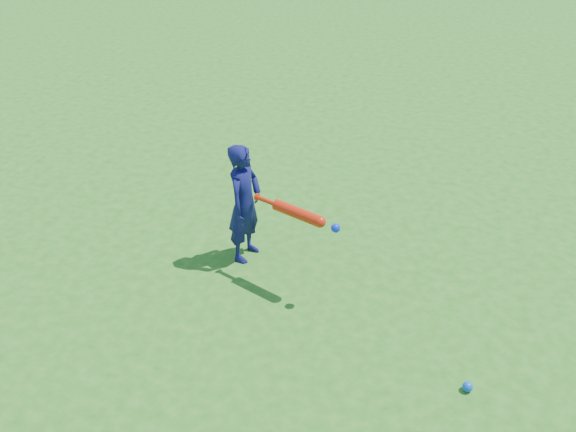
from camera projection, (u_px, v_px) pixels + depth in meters
The scene contains 4 objects.
ground at pixel (268, 290), 5.71m from camera, with size 80.00×80.00×0.00m, color #216618.
child at pixel (245, 203), 5.86m from camera, with size 0.42×0.28×1.16m, color #10124B.
ground_ball_blue at pixel (468, 387), 4.68m from camera, with size 0.08×0.08×0.08m, color blue.
bat_swing at pixel (301, 214), 5.38m from camera, with size 0.83×0.39×0.10m.
Camera 1 is at (1.33, -4.31, 3.57)m, focal length 40.00 mm.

